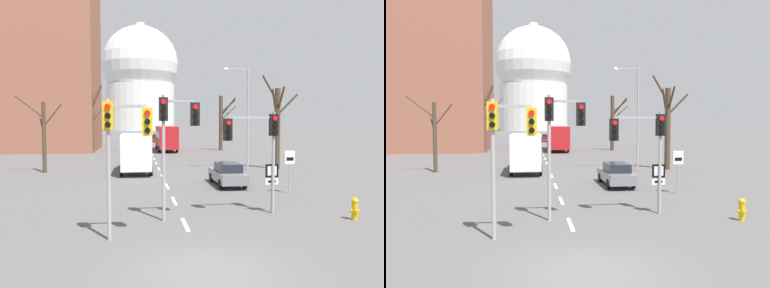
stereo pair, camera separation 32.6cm
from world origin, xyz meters
TOP-DOWN VIEW (x-y plane):
  - ground_plane at (0.00, 0.00)m, footprint 800.00×800.00m
  - lane_stripe_0 at (0.00, 4.83)m, footprint 0.16×2.00m
  - lane_stripe_1 at (0.00, 9.33)m, footprint 0.16×2.00m
  - lane_stripe_2 at (0.00, 13.83)m, footprint 0.16×2.00m
  - lane_stripe_3 at (0.00, 18.33)m, footprint 0.16×2.00m
  - lane_stripe_4 at (0.00, 22.83)m, footprint 0.16×2.00m
  - lane_stripe_5 at (0.00, 27.33)m, footprint 0.16×2.00m
  - lane_stripe_6 at (0.00, 31.83)m, footprint 0.16×2.00m
  - lane_stripe_7 at (0.00, 36.33)m, footprint 0.16×2.00m
  - traffic_signal_near_right at (3.37, 6.10)m, footprint 2.45×0.34m
  - traffic_signal_centre_tall at (-0.35, 5.51)m, footprint 1.67×0.34m
  - traffic_signal_near_left at (-2.38, 3.24)m, footprint 1.68×0.34m
  - route_sign_post at (4.09, 6.17)m, footprint 0.60×0.08m
  - speed_limit_sign at (6.74, 10.41)m, footprint 0.60×0.08m
  - fire_hydrant at (7.10, 4.50)m, footprint 0.40×0.34m
  - street_lamp_right at (6.98, 20.67)m, footprint 2.18×0.36m
  - sedan_near_left at (3.89, 13.65)m, footprint 1.73×4.47m
  - sedan_near_right at (1.55, 69.66)m, footprint 1.80×4.18m
  - sedan_mid_centre at (-1.78, 41.54)m, footprint 1.95×4.07m
  - sedan_far_left at (3.76, 63.76)m, footprint 1.69×4.26m
  - city_bus at (2.27, 43.73)m, footprint 2.66×10.80m
  - delivery_truck at (-1.93, 20.89)m, footprint 2.44×7.20m
  - bare_tree_left_near at (-7.60, 41.31)m, footprint 2.62×2.51m
  - bare_tree_right_near at (10.12, 21.09)m, footprint 3.17×1.88m
  - bare_tree_left_far at (-9.29, 21.65)m, footprint 3.64×1.75m
  - bare_tree_right_far at (10.31, 43.22)m, footprint 2.93×4.11m
  - capitol_dome at (0.00, 179.15)m, footprint 37.46×37.46m
  - apartment_block_left at (-16.64, 47.11)m, footprint 18.00×14.00m

SIDE VIEW (x-z plane):
  - ground_plane at x=0.00m, z-range 0.00..0.00m
  - lane_stripe_0 at x=0.00m, z-range 0.00..0.01m
  - lane_stripe_1 at x=0.00m, z-range 0.00..0.01m
  - lane_stripe_2 at x=0.00m, z-range 0.00..0.01m
  - lane_stripe_3 at x=0.00m, z-range 0.00..0.01m
  - lane_stripe_4 at x=0.00m, z-range 0.00..0.01m
  - lane_stripe_5 at x=0.00m, z-range 0.00..0.01m
  - lane_stripe_6 at x=0.00m, z-range 0.00..0.01m
  - lane_stripe_7 at x=0.00m, z-range 0.00..0.01m
  - fire_hydrant at x=7.10m, z-range 0.04..0.97m
  - sedan_near_left at x=3.89m, z-range 0.01..1.48m
  - sedan_near_right at x=1.55m, z-range 0.01..1.58m
  - sedan_mid_centre at x=-1.78m, z-range 0.01..1.67m
  - sedan_far_left at x=3.76m, z-range -0.02..1.74m
  - route_sign_post at x=4.09m, z-range 0.40..2.65m
  - speed_limit_sign at x=6.74m, z-range 0.44..2.95m
  - delivery_truck at x=-1.93m, z-range 0.13..3.27m
  - city_bus at x=2.27m, z-range 0.31..3.79m
  - bare_tree_left_far at x=-9.29m, z-range -0.01..6.19m
  - traffic_signal_near_right at x=3.37m, z-range 1.17..5.70m
  - traffic_signal_near_left at x=-2.38m, z-range 1.24..6.11m
  - bare_tree_right_near at x=10.12m, z-range -0.15..7.91m
  - traffic_signal_centre_tall at x=-0.35m, z-range 1.33..6.51m
  - bare_tree_left_near at x=-7.60m, z-range -0.29..8.65m
  - bare_tree_right_far at x=10.31m, z-range 0.28..8.16m
  - street_lamp_right at x=6.98m, z-range 0.95..9.55m
  - apartment_block_left at x=-16.64m, z-range 0.00..26.89m
  - capitol_dome at x=0.00m, z-range -0.68..52.23m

